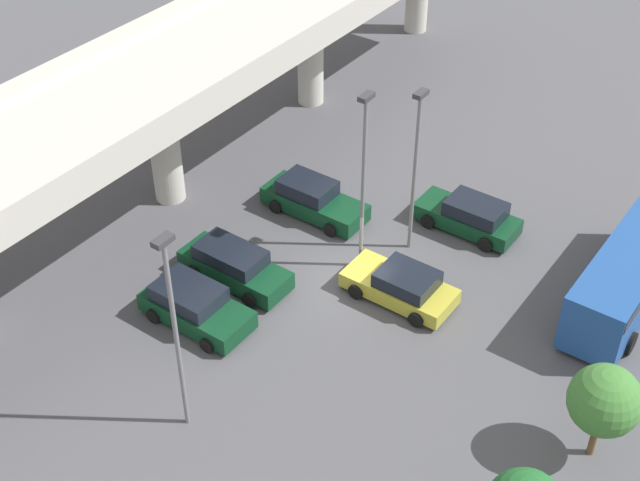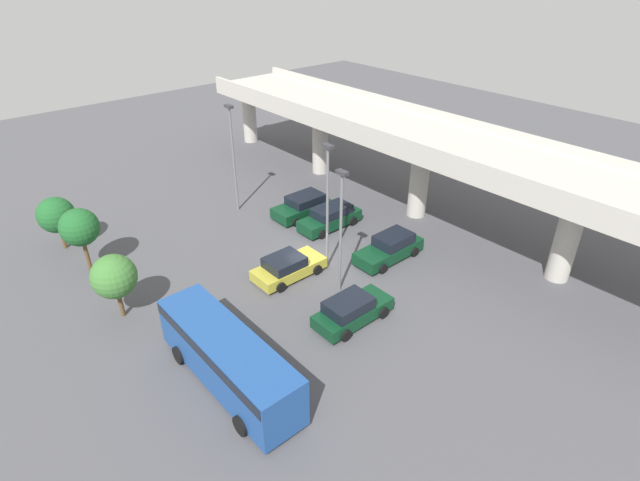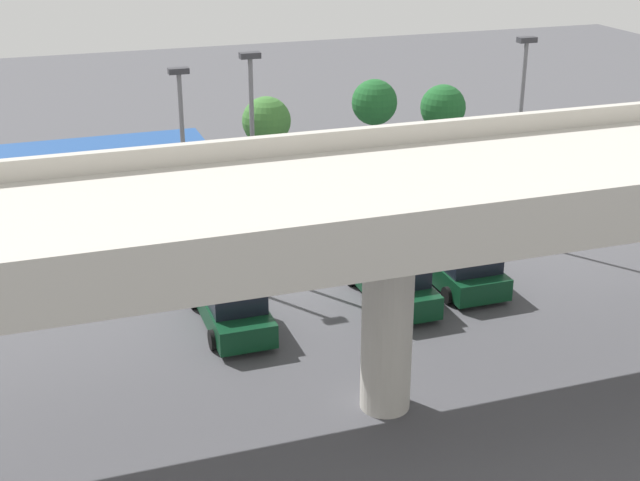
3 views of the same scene
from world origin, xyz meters
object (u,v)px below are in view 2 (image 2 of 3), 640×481
lamp_post_mid_lot (341,223)px  parked_car_1 (330,217)px  lamp_post_by_overpass (233,151)px  tree_front_right (114,277)px  shuttle_bus (227,356)px  parked_car_0 (303,206)px  tree_front_left (56,215)px  tree_front_centre (79,228)px  parked_car_3 (390,248)px  lamp_post_near_aisle (327,199)px  parked_car_4 (352,310)px  parked_car_2 (288,267)px

lamp_post_mid_lot → parked_car_1: bearing=142.2°
lamp_post_by_overpass → tree_front_right: bearing=-60.1°
parked_car_1 → shuttle_bus: size_ratio=0.54×
parked_car_1 → tree_front_right: tree_front_right is taller
shuttle_bus → tree_front_right: 8.27m
parked_car_0 → tree_front_left: size_ratio=1.21×
parked_car_1 → lamp_post_by_overpass: bearing=-62.6°
lamp_post_by_overpass → tree_front_left: 12.39m
tree_front_centre → tree_front_right: bearing=-2.1°
shuttle_bus → tree_front_left: 17.65m
parked_car_3 → lamp_post_mid_lot: 6.05m
parked_car_0 → parked_car_3: 8.35m
lamp_post_near_aisle → tree_front_right: bearing=-107.7°
parked_car_1 → tree_front_centre: tree_front_centre is taller
parked_car_4 → tree_front_left: (-18.03, -9.19, 1.73)m
parked_car_4 → lamp_post_near_aisle: 6.72m
shuttle_bus → parked_car_2: bearing=124.9°
parked_car_1 → tree_front_centre: (-5.48, -15.05, 2.33)m
shuttle_bus → lamp_post_mid_lot: bearing=103.2°
parked_car_4 → tree_front_right: (-8.52, -9.09, 1.82)m
lamp_post_near_aisle → lamp_post_by_overpass: bearing=179.0°
parked_car_3 → tree_front_centre: bearing=-36.2°
shuttle_bus → tree_front_left: bearing=-173.7°
shuttle_bus → tree_front_centre: bearing=-173.2°
shuttle_bus → tree_front_right: size_ratio=2.33×
parked_car_0 → parked_car_3: size_ratio=0.92×
tree_front_right → parked_car_3: bearing=70.2°
parked_car_1 → parked_car_3: size_ratio=0.99×
parked_car_2 → tree_front_right: size_ratio=1.20×
shuttle_bus → lamp_post_mid_lot: (-2.05, 8.75, 2.80)m
parked_car_1 → parked_car_4: size_ratio=1.05×
lamp_post_near_aisle → tree_front_left: (-13.22, -11.70, -2.26)m
lamp_post_near_aisle → tree_front_left: 17.80m
lamp_post_by_overpass → tree_front_centre: (1.23, -11.57, -1.62)m
parked_car_3 → parked_car_4: size_ratio=1.07×
tree_front_left → tree_front_right: tree_front_right is taller
parked_car_3 → lamp_post_by_overpass: bearing=-73.7°
tree_front_centre → tree_front_right: 5.58m
tree_front_left → parked_car_3: bearing=45.8°
parked_car_1 → parked_car_3: (5.61, 0.11, -0.01)m
tree_front_centre → tree_front_left: bearing=-175.6°
lamp_post_near_aisle → tree_front_right: size_ratio=2.15×
parked_car_3 → tree_front_right: size_ratio=1.29×
shuttle_bus → lamp_post_by_overpass: (-14.78, 9.95, 3.09)m
parked_car_3 → tree_front_centre: 18.93m
lamp_post_mid_lot → tree_front_left: size_ratio=2.05×
tree_front_centre → tree_front_right: (5.55, -0.20, -0.54)m
parked_car_1 → lamp_post_near_aisle: size_ratio=0.59×
lamp_post_by_overpass → shuttle_bus: bearing=-33.9°
shuttle_bus → lamp_post_mid_lot: 9.42m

